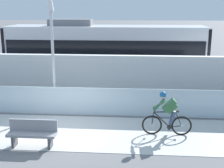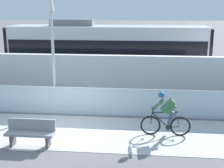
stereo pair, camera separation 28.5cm
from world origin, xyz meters
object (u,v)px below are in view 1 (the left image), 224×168
(cyclist_on_bike, at_px, (167,114))
(lamp_post_antenna, at_px, (52,36))
(bench, at_px, (32,133))
(tram, at_px, (106,54))

(cyclist_on_bike, height_order, lamp_post_antenna, lamp_post_antenna)
(bench, bearing_deg, tram, 78.86)
(tram, height_order, bench, tram)
(lamp_post_antenna, bearing_deg, cyclist_on_bike, -24.91)
(tram, relative_size, lamp_post_antenna, 2.13)
(tram, distance_m, cyclist_on_bike, 7.51)
(lamp_post_antenna, bearing_deg, tram, 69.47)
(cyclist_on_bike, xyz_separation_m, lamp_post_antenna, (-4.63, 2.15, 2.51))
(tram, bearing_deg, bench, -101.14)
(bench, bearing_deg, lamp_post_antenna, 92.63)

